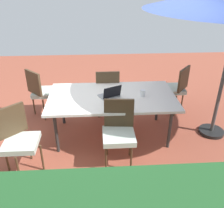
% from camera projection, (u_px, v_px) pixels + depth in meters
% --- Properties ---
extents(ground_plane, '(10.00, 10.00, 0.02)m').
position_uv_depth(ground_plane, '(112.00, 134.00, 4.45)').
color(ground_plane, '#9E4C38').
extents(dining_table, '(2.11, 1.17, 0.76)m').
position_uv_depth(dining_table, '(112.00, 98.00, 4.11)').
color(dining_table, white).
rests_on(dining_table, ground_plane).
extents(chair_south, '(0.46, 0.46, 0.98)m').
position_uv_depth(chair_south, '(107.00, 90.00, 4.81)').
color(chair_south, silver).
rests_on(chair_south, ground_plane).
extents(chair_north, '(0.47, 0.48, 0.98)m').
position_uv_depth(chair_north, '(119.00, 130.00, 3.57)').
color(chair_north, silver).
rests_on(chair_north, ground_plane).
extents(chair_northeast, '(0.59, 0.59, 0.98)m').
position_uv_depth(chair_northeast, '(18.00, 138.00, 3.40)').
color(chair_northeast, silver).
rests_on(chair_northeast, ground_plane).
extents(chair_southeast, '(0.59, 0.59, 0.98)m').
position_uv_depth(chair_southeast, '(42.00, 90.00, 4.79)').
color(chair_southeast, silver).
rests_on(chair_southeast, ground_plane).
extents(chair_southwest, '(0.59, 0.58, 0.98)m').
position_uv_depth(chair_southwest, '(175.00, 87.00, 4.94)').
color(chair_southwest, silver).
rests_on(chair_southwest, ground_plane).
extents(laptop, '(0.40, 0.36, 0.21)m').
position_uv_depth(laptop, '(110.00, 94.00, 4.03)').
color(laptop, gray).
rests_on(laptop, dining_table).
extents(cup, '(0.08, 0.08, 0.11)m').
position_uv_depth(cup, '(143.00, 93.00, 4.05)').
color(cup, white).
rests_on(cup, dining_table).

